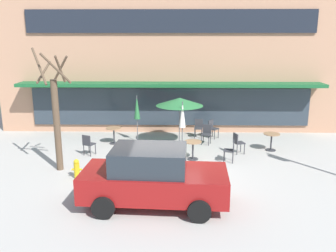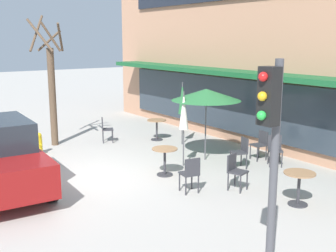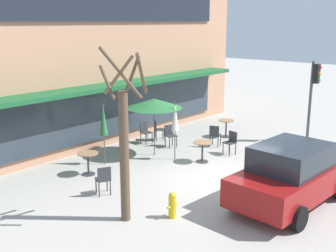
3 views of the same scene
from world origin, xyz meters
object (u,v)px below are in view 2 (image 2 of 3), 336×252
object	(u,v)px
patio_umbrella_corner_open	(182,99)
cafe_chair_0	(241,150)
cafe_table_streetside	(157,126)
cafe_chair_1	(105,128)
fire_hydrant	(39,143)
cafe_chair_4	(190,172)
cafe_table_near_wall	(299,183)
traffic_light_pole	(271,139)
patio_umbrella_green_folded	(184,111)
cafe_table_by_tree	(165,157)
cafe_chair_3	(235,169)
patio_umbrella_cream_folded	(206,95)
street_tree	(51,87)
cafe_chair_2	(275,148)
cafe_chair_5	(260,143)

from	to	relation	value
patio_umbrella_corner_open	cafe_chair_0	xyz separation A→B (m)	(3.23, -0.32, -1.10)
cafe_table_streetside	cafe_chair_1	size ratio (longest dim) A/B	0.85
cafe_chair_0	fire_hydrant	size ratio (longest dim) A/B	1.26
cafe_chair_0	cafe_chair_4	size ratio (longest dim) A/B	1.00
cafe_table_near_wall	cafe_chair_4	bearing A→B (deg)	-142.69
cafe_table_streetside	traffic_light_pole	world-z (taller)	traffic_light_pole
cafe_table_streetside	patio_umbrella_green_folded	size ratio (longest dim) A/B	0.35
cafe_table_by_tree	cafe_chair_3	world-z (taller)	cafe_chair_3
cafe_table_by_tree	cafe_chair_1	distance (m)	4.35
patio_umbrella_green_folded	patio_umbrella_cream_folded	distance (m)	1.02
street_tree	traffic_light_pole	xyz separation A→B (m)	(10.25, -0.60, 0.26)
street_tree	cafe_chair_3	bearing A→B (deg)	16.23
patio_umbrella_green_folded	cafe_chair_0	xyz separation A→B (m)	(1.15, 1.21, -1.10)
patio_umbrella_green_folded	fire_hydrant	size ratio (longest dim) A/B	3.12
cafe_chair_0	cafe_table_near_wall	bearing A→B (deg)	-18.88
cafe_chair_2	cafe_chair_5	bearing A→B (deg)	170.65
cafe_table_streetside	cafe_table_by_tree	size ratio (longest dim) A/B	1.00
cafe_chair_2	cafe_chair_3	size ratio (longest dim) A/B	1.00
cafe_table_streetside	cafe_chair_5	size ratio (longest dim) A/B	0.85
cafe_chair_0	traffic_light_pole	world-z (taller)	traffic_light_pole
cafe_chair_4	cafe_chair_5	bearing A→B (deg)	106.25
cafe_chair_3	cafe_chair_4	bearing A→B (deg)	-112.93
cafe_chair_0	traffic_light_pole	bearing A→B (deg)	-41.72
patio_umbrella_cream_folded	street_tree	xyz separation A→B (m)	(-4.49, -3.13, 0.01)
cafe_table_near_wall	cafe_chair_4	xyz separation A→B (m)	(-1.98, -1.51, 0.01)
patio_umbrella_green_folded	cafe_chair_2	world-z (taller)	patio_umbrella_green_folded
cafe_chair_3	cafe_chair_2	bearing A→B (deg)	108.82
cafe_chair_2	cafe_chair_3	distance (m)	2.54
cafe_table_near_wall	cafe_chair_4	world-z (taller)	cafe_chair_4
cafe_table_near_wall	cafe_chair_1	world-z (taller)	cafe_chair_1
patio_umbrella_green_folded	patio_umbrella_cream_folded	bearing A→B (deg)	96.87
cafe_table_streetside	fire_hydrant	xyz separation A→B (m)	(-0.60, -4.18, -0.16)
cafe_chair_5	cafe_chair_1	bearing A→B (deg)	-148.93
cafe_chair_2	patio_umbrella_cream_folded	bearing A→B (deg)	-141.51
patio_umbrella_cream_folded	cafe_table_streetside	bearing A→B (deg)	175.72
cafe_table_by_tree	fire_hydrant	bearing A→B (deg)	-153.44
patio_umbrella_green_folded	cafe_chair_5	xyz separation A→B (m)	(0.85, 2.33, -1.10)
cafe_table_streetside	cafe_chair_0	world-z (taller)	cafe_chair_0
patio_umbrella_cream_folded	cafe_chair_3	bearing A→B (deg)	-24.42
cafe_table_by_tree	patio_umbrella_green_folded	bearing A→B (deg)	113.39
cafe_chair_4	patio_umbrella_corner_open	bearing A→B (deg)	145.17
cafe_table_streetside	cafe_chair_0	distance (m)	4.28
cafe_table_by_tree	cafe_chair_5	xyz separation A→B (m)	(0.44, 3.29, 0.01)
cafe_chair_0	cafe_chair_2	bearing A→B (deg)	69.85
cafe_chair_2	cafe_chair_3	bearing A→B (deg)	-71.18
cafe_table_streetside	patio_umbrella_green_folded	bearing A→B (deg)	-20.25
cafe_table_by_tree	cafe_chair_0	bearing A→B (deg)	71.35
patio_umbrella_green_folded	cafe_chair_1	world-z (taller)	patio_umbrella_green_folded
cafe_table_near_wall	patio_umbrella_corner_open	xyz separation A→B (m)	(-5.96, 1.25, 1.11)
cafe_table_near_wall	cafe_chair_0	size ratio (longest dim) A/B	0.85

